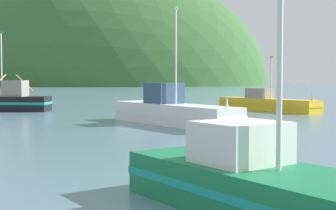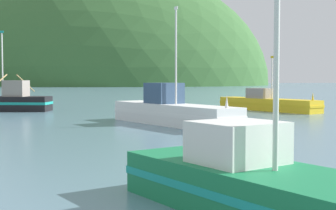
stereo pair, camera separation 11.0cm
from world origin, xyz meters
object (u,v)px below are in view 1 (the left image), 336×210
(fishing_boat_green, at_px, (267,187))
(fishing_boat_black, at_px, (12,101))
(fishing_boat_white, at_px, (171,111))
(fishing_boat_yellow, at_px, (266,103))

(fishing_boat_green, bearing_deg, fishing_boat_black, 171.04)
(fishing_boat_white, bearing_deg, fishing_boat_green, -29.88)
(fishing_boat_black, distance_m, fishing_boat_yellow, 23.46)
(fishing_boat_green, distance_m, fishing_boat_white, 20.98)
(fishing_boat_green, distance_m, fishing_boat_yellow, 35.19)
(fishing_boat_green, height_order, fishing_boat_black, fishing_boat_black)
(fishing_boat_yellow, bearing_deg, fishing_boat_black, -124.73)
(fishing_boat_yellow, height_order, fishing_boat_white, fishing_boat_white)
(fishing_boat_green, xyz_separation_m, fishing_boat_yellow, (10.25, 33.66, 0.03))
(fishing_boat_green, bearing_deg, fishing_boat_white, 150.32)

